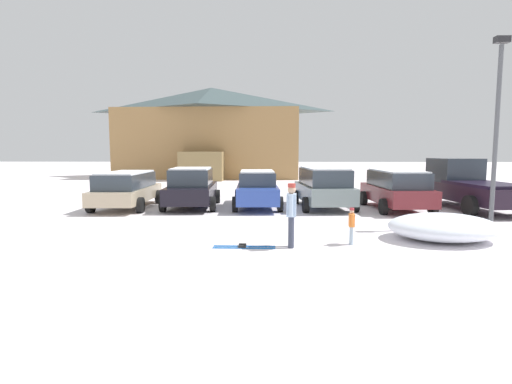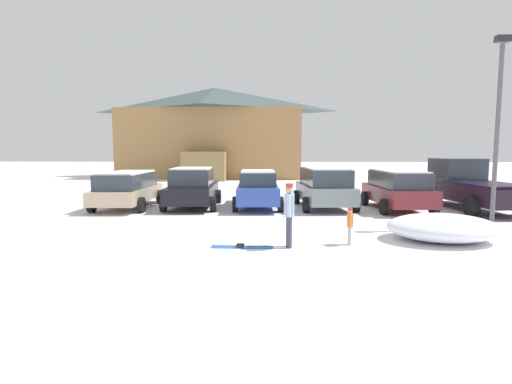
# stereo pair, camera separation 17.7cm
# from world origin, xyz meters

# --- Properties ---
(ground) EXTENTS (160.00, 160.00, 0.00)m
(ground) POSITION_xyz_m (0.00, 0.00, 0.00)
(ground) COLOR white
(ski_lodge) EXTENTS (16.91, 11.90, 8.44)m
(ski_lodge) POSITION_xyz_m (-4.31, 32.61, 4.26)
(ski_lodge) COLOR #9A7344
(ski_lodge) RESTS_ON ground
(parked_beige_suv) EXTENTS (2.29, 4.72, 1.59)m
(parked_beige_suv) POSITION_xyz_m (-5.16, 11.21, 0.86)
(parked_beige_suv) COLOR tan
(parked_beige_suv) RESTS_ON ground
(parked_black_sedan) EXTENTS (2.42, 4.53, 1.76)m
(parked_black_sedan) POSITION_xyz_m (-2.35, 11.46, 0.88)
(parked_black_sedan) COLOR black
(parked_black_sedan) RESTS_ON ground
(parked_blue_hatchback) EXTENTS (2.21, 4.80, 1.63)m
(parked_blue_hatchback) POSITION_xyz_m (0.53, 11.59, 0.83)
(parked_blue_hatchback) COLOR #2C48A2
(parked_blue_hatchback) RESTS_ON ground
(parked_grey_wagon) EXTENTS (2.51, 4.48, 1.77)m
(parked_grey_wagon) POSITION_xyz_m (3.44, 11.46, 0.95)
(parked_grey_wagon) COLOR gray
(parked_grey_wagon) RESTS_ON ground
(parked_maroon_van) EXTENTS (2.30, 4.55, 1.68)m
(parked_maroon_van) POSITION_xyz_m (6.45, 11.01, 0.91)
(parked_maroon_van) COLOR maroon
(parked_maroon_van) RESTS_ON ground
(pickup_truck) EXTENTS (2.78, 6.04, 2.15)m
(pickup_truck) POSITION_xyz_m (9.58, 11.47, 0.99)
(pickup_truck) COLOR black
(pickup_truck) RESTS_ON ground
(skier_adult_in_blue_parka) EXTENTS (0.28, 0.62, 1.67)m
(skier_adult_in_blue_parka) POSITION_xyz_m (1.58, 4.26, 0.94)
(skier_adult_in_blue_parka) COLOR #383D4F
(skier_adult_in_blue_parka) RESTS_ON ground
(skier_child_in_orange_jacket) EXTENTS (0.17, 0.37, 0.99)m
(skier_child_in_orange_jacket) POSITION_xyz_m (3.21, 4.60, 0.56)
(skier_child_in_orange_jacket) COLOR #9CB3C6
(skier_child_in_orange_jacket) RESTS_ON ground
(pair_of_skis) EXTENTS (1.62, 0.31, 0.08)m
(pair_of_skis) POSITION_xyz_m (0.34, 4.19, 0.02)
(pair_of_skis) COLOR blue
(pair_of_skis) RESTS_ON ground
(lamp_post) EXTENTS (0.44, 0.24, 6.04)m
(lamp_post) POSITION_xyz_m (8.25, 7.05, 3.37)
(lamp_post) COLOR #515459
(lamp_post) RESTS_ON ground
(plowed_snow_pile) EXTENTS (3.01, 2.41, 0.74)m
(plowed_snow_pile) POSITION_xyz_m (5.90, 5.22, 0.37)
(plowed_snow_pile) COLOR white
(plowed_snow_pile) RESTS_ON ground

